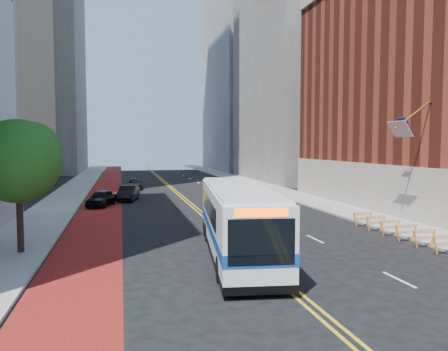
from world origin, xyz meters
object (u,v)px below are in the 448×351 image
Objects in this scene: street_tree at (19,158)px; transit_bus at (237,219)px; car_a at (101,198)px; car_c at (135,184)px; car_b at (128,193)px.

transit_bus is at bearing -13.97° from street_tree.
car_a is (-7.44, 19.92, -1.09)m from transit_bus.
car_a is at bearing -101.66° from car_c.
street_tree is 1.47× the size of car_b.
street_tree is at bearing -100.19° from car_c.
street_tree is 1.45× the size of car_c.
car_a is 0.95× the size of car_b.
car_b is (-4.98, 23.54, -1.08)m from transit_bus.
street_tree is 33.00m from car_c.
car_c is (6.54, 32.07, -4.24)m from street_tree.
street_tree is 22.04m from car_b.
transit_bus reaches higher than car_a.
street_tree is 0.52× the size of transit_bus.
street_tree is 18.06m from car_a.
car_a is 15.17m from car_c.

